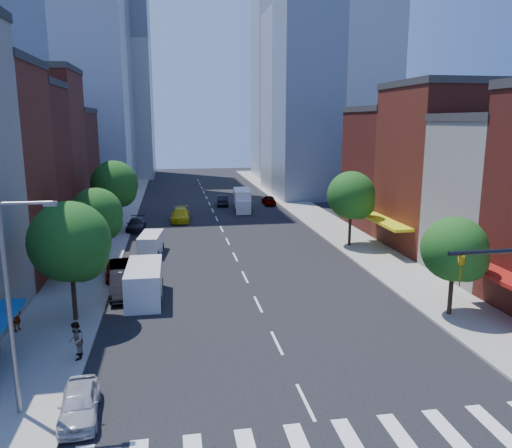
{
  "coord_description": "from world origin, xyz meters",
  "views": [
    {
      "loc": [
        -5.45,
        -19.1,
        12.05
      ],
      "look_at": [
        0.26,
        14.38,
        5.0
      ],
      "focal_mm": 35.0,
      "sensor_mm": 36.0,
      "label": 1
    }
  ],
  "objects_px": {
    "taxi": "(180,215)",
    "pedestrian_far": "(76,341)",
    "cargo_van_near": "(144,283)",
    "parked_car_front": "(79,403)",
    "traffic_car_oncoming": "(223,200)",
    "pedestrian_near": "(17,317)",
    "traffic_car_far": "(269,200)",
    "parked_car_second": "(123,284)",
    "parked_car_rear": "(136,224)",
    "box_truck": "(242,201)",
    "cargo_van_far": "(151,244)",
    "parked_car_third": "(122,269)"
  },
  "relations": [
    {
      "from": "taxi",
      "to": "pedestrian_near",
      "type": "xyz_separation_m",
      "value": [
        -10.0,
        -31.49,
        0.21
      ]
    },
    {
      "from": "pedestrian_far",
      "to": "traffic_car_oncoming",
      "type": "bearing_deg",
      "value": 161.04
    },
    {
      "from": "parked_car_front",
      "to": "cargo_van_far",
      "type": "height_order",
      "value": "cargo_van_far"
    },
    {
      "from": "parked_car_second",
      "to": "traffic_car_far",
      "type": "distance_m",
      "value": 40.21
    },
    {
      "from": "cargo_van_near",
      "to": "traffic_car_far",
      "type": "bearing_deg",
      "value": 67.37
    },
    {
      "from": "box_truck",
      "to": "cargo_van_far",
      "type": "bearing_deg",
      "value": -113.35
    },
    {
      "from": "traffic_car_oncoming",
      "to": "traffic_car_far",
      "type": "relative_size",
      "value": 1.1
    },
    {
      "from": "taxi",
      "to": "box_truck",
      "type": "height_order",
      "value": "box_truck"
    },
    {
      "from": "parked_car_front",
      "to": "cargo_van_near",
      "type": "distance_m",
      "value": 13.79
    },
    {
      "from": "parked_car_second",
      "to": "parked_car_rear",
      "type": "relative_size",
      "value": 1.06
    },
    {
      "from": "cargo_van_far",
      "to": "traffic_car_oncoming",
      "type": "height_order",
      "value": "cargo_van_far"
    },
    {
      "from": "parked_car_rear",
      "to": "taxi",
      "type": "bearing_deg",
      "value": 43.65
    },
    {
      "from": "parked_car_front",
      "to": "pedestrian_far",
      "type": "height_order",
      "value": "pedestrian_far"
    },
    {
      "from": "taxi",
      "to": "traffic_car_oncoming",
      "type": "bearing_deg",
      "value": 63.05
    },
    {
      "from": "parked_car_rear",
      "to": "pedestrian_near",
      "type": "relative_size",
      "value": 2.76
    },
    {
      "from": "traffic_car_far",
      "to": "box_truck",
      "type": "distance_m",
      "value": 6.24
    },
    {
      "from": "pedestrian_near",
      "to": "box_truck",
      "type": "bearing_deg",
      "value": -4.25
    },
    {
      "from": "traffic_car_oncoming",
      "to": "parked_car_rear",
      "type": "bearing_deg",
      "value": 59.64
    },
    {
      "from": "cargo_van_near",
      "to": "traffic_car_far",
      "type": "height_order",
      "value": "cargo_van_near"
    },
    {
      "from": "cargo_van_near",
      "to": "pedestrian_far",
      "type": "height_order",
      "value": "cargo_van_near"
    },
    {
      "from": "cargo_van_near",
      "to": "parked_car_rear",
      "type": "bearing_deg",
      "value": 95.54
    },
    {
      "from": "parked_car_third",
      "to": "cargo_van_far",
      "type": "bearing_deg",
      "value": 68.4
    },
    {
      "from": "cargo_van_near",
      "to": "traffic_car_far",
      "type": "relative_size",
      "value": 1.41
    },
    {
      "from": "parked_car_front",
      "to": "parked_car_third",
      "type": "bearing_deg",
      "value": 85.39
    },
    {
      "from": "parked_car_front",
      "to": "traffic_car_oncoming",
      "type": "xyz_separation_m",
      "value": [
        11.34,
        51.72,
        0.08
      ]
    },
    {
      "from": "cargo_van_far",
      "to": "parked_car_second",
      "type": "bearing_deg",
      "value": -90.67
    },
    {
      "from": "parked_car_front",
      "to": "pedestrian_near",
      "type": "xyz_separation_m",
      "value": [
        -5.0,
        9.37,
        0.34
      ]
    },
    {
      "from": "parked_car_third",
      "to": "box_truck",
      "type": "height_order",
      "value": "box_truck"
    },
    {
      "from": "taxi",
      "to": "traffic_car_oncoming",
      "type": "xyz_separation_m",
      "value": [
        6.34,
        10.86,
        -0.04
      ]
    },
    {
      "from": "pedestrian_far",
      "to": "taxi",
      "type": "bearing_deg",
      "value": 166.34
    },
    {
      "from": "parked_car_third",
      "to": "parked_car_rear",
      "type": "relative_size",
      "value": 1.08
    },
    {
      "from": "cargo_van_near",
      "to": "pedestrian_near",
      "type": "relative_size",
      "value": 3.39
    },
    {
      "from": "pedestrian_near",
      "to": "parked_car_front",
      "type": "bearing_deg",
      "value": -129.87
    },
    {
      "from": "cargo_van_near",
      "to": "parked_car_front",
      "type": "bearing_deg",
      "value": -97.8
    },
    {
      "from": "parked_car_rear",
      "to": "traffic_car_far",
      "type": "xyz_separation_m",
      "value": [
        18.0,
        14.56,
        0.02
      ]
    },
    {
      "from": "parked_car_second",
      "to": "pedestrian_far",
      "type": "distance_m",
      "value": 9.79
    },
    {
      "from": "parked_car_front",
      "to": "taxi",
      "type": "relative_size",
      "value": 0.71
    },
    {
      "from": "parked_car_front",
      "to": "parked_car_second",
      "type": "height_order",
      "value": "parked_car_second"
    },
    {
      "from": "cargo_van_far",
      "to": "traffic_car_far",
      "type": "relative_size",
      "value": 1.14
    },
    {
      "from": "parked_car_front",
      "to": "parked_car_third",
      "type": "xyz_separation_m",
      "value": [
        0.0,
        18.93,
        0.04
      ]
    },
    {
      "from": "parked_car_second",
      "to": "taxi",
      "type": "xyz_separation_m",
      "value": [
        4.52,
        26.02,
        -0.04
      ]
    },
    {
      "from": "parked_car_front",
      "to": "parked_car_rear",
      "type": "xyz_separation_m",
      "value": [
        0.0,
        36.47,
        0.02
      ]
    },
    {
      "from": "parked_car_second",
      "to": "cargo_van_near",
      "type": "distance_m",
      "value": 1.98
    },
    {
      "from": "taxi",
      "to": "pedestrian_far",
      "type": "bearing_deg",
      "value": -96.22
    },
    {
      "from": "parked_car_second",
      "to": "cargo_van_far",
      "type": "distance_m",
      "value": 11.13
    },
    {
      "from": "box_truck",
      "to": "pedestrian_near",
      "type": "height_order",
      "value": "box_truck"
    },
    {
      "from": "parked_car_front",
      "to": "parked_car_third",
      "type": "relative_size",
      "value": 0.76
    },
    {
      "from": "taxi",
      "to": "pedestrian_far",
      "type": "relative_size",
      "value": 2.78
    },
    {
      "from": "traffic_car_oncoming",
      "to": "box_truck",
      "type": "relative_size",
      "value": 0.62
    },
    {
      "from": "traffic_car_oncoming",
      "to": "pedestrian_near",
      "type": "bearing_deg",
      "value": 75.16
    }
  ]
}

